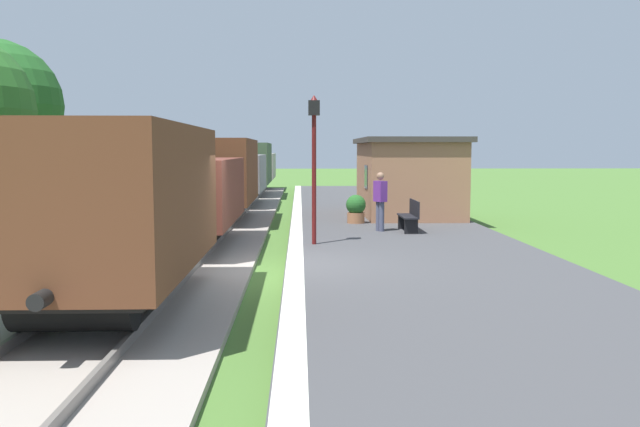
# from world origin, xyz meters

# --- Properties ---
(ground_plane) EXTENTS (160.00, 160.00, 0.00)m
(ground_plane) POSITION_xyz_m (0.00, 0.00, 0.00)
(ground_plane) COLOR #47702D
(platform_slab) EXTENTS (6.00, 60.00, 0.25)m
(platform_slab) POSITION_xyz_m (3.20, 0.00, 0.12)
(platform_slab) COLOR #424244
(platform_slab) RESTS_ON ground
(platform_edge_stripe) EXTENTS (0.36, 60.00, 0.01)m
(platform_edge_stripe) POSITION_xyz_m (0.40, 0.00, 0.25)
(platform_edge_stripe) COLOR silver
(platform_edge_stripe) RESTS_ON platform_slab
(track_ballast) EXTENTS (3.80, 60.00, 0.12)m
(track_ballast) POSITION_xyz_m (-2.40, 0.00, 0.06)
(track_ballast) COLOR #9E9389
(track_ballast) RESTS_ON ground
(rail_near) EXTENTS (0.07, 60.00, 0.14)m
(rail_near) POSITION_xyz_m (-1.68, 0.00, 0.19)
(rail_near) COLOR slate
(rail_near) RESTS_ON track_ballast
(rail_far) EXTENTS (0.07, 60.00, 0.14)m
(rail_far) POSITION_xyz_m (-3.12, 0.00, 0.19)
(rail_far) COLOR slate
(rail_far) RESTS_ON track_ballast
(freight_train) EXTENTS (2.50, 39.20, 2.72)m
(freight_train) POSITION_xyz_m (-2.40, 12.84, 1.55)
(freight_train) COLOR brown
(freight_train) RESTS_ON rail_near
(station_hut) EXTENTS (3.50, 5.80, 2.78)m
(station_hut) POSITION_xyz_m (4.40, 10.31, 1.65)
(station_hut) COLOR #9E6B4C
(station_hut) RESTS_ON platform_slab
(bench_near_hut) EXTENTS (0.42, 1.50, 0.91)m
(bench_near_hut) POSITION_xyz_m (3.70, 5.42, 0.72)
(bench_near_hut) COLOR black
(bench_near_hut) RESTS_ON platform_slab
(bench_down_platform) EXTENTS (0.42, 1.50, 0.91)m
(bench_down_platform) POSITION_xyz_m (3.70, 15.44, 0.72)
(bench_down_platform) COLOR black
(bench_down_platform) RESTS_ON platform_slab
(person_waiting) EXTENTS (0.39, 0.45, 1.71)m
(person_waiting) POSITION_xyz_m (2.83, 5.53, 1.18)
(person_waiting) COLOR #474C66
(person_waiting) RESTS_ON platform_slab
(potted_planter) EXTENTS (0.64, 0.64, 0.92)m
(potted_planter) POSITION_xyz_m (2.31, 7.68, 0.72)
(potted_planter) COLOR #9E6642
(potted_planter) RESTS_ON platform_slab
(lamp_post_near) EXTENTS (0.28, 0.28, 3.70)m
(lamp_post_near) POSITION_xyz_m (0.86, 2.90, 2.80)
(lamp_post_near) COLOR #591414
(lamp_post_near) RESTS_ON platform_slab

